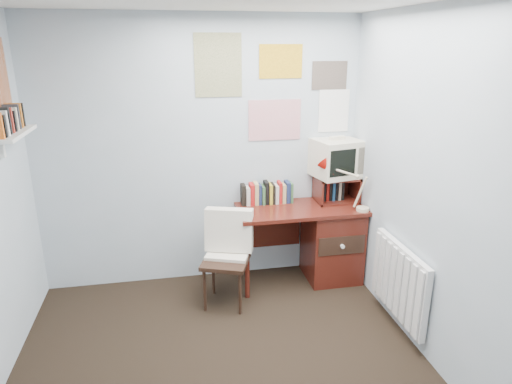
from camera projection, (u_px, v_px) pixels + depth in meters
The scene contains 11 objects.
back_wall at pixel (201, 154), 4.25m from camera, with size 3.00×0.02×2.50m, color silver.
right_wall at pixel (460, 207), 2.89m from camera, with size 0.02×3.50×2.50m, color silver.
desk at pixel (326, 239), 4.47m from camera, with size 1.20×0.55×0.76m.
desk_chair at pixel (226, 262), 4.00m from camera, with size 0.42×0.40×0.83m, color black.
desk_lamp at pixel (364, 189), 4.15m from camera, with size 0.30×0.26×0.43m, color #AE130B.
tv_riser at pixel (336, 189), 4.45m from camera, with size 0.40×0.30×0.25m, color #551C13.
crt_tv at pixel (336, 156), 4.36m from camera, with size 0.41×0.38×0.39m, color beige.
book_row at pixel (272, 192), 4.40m from camera, with size 0.60×0.14×0.22m, color #551C13.
radiator at pixel (400, 281), 3.65m from camera, with size 0.09×0.80×0.60m, color white.
wall_shelf at pixel (11, 134), 3.27m from camera, with size 0.20×0.62×0.24m, color white.
posters_back at pixel (275, 87), 4.18m from camera, with size 1.20×0.01×0.90m, color white.
Camera 1 is at (-0.30, -2.41, 2.24)m, focal length 32.00 mm.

